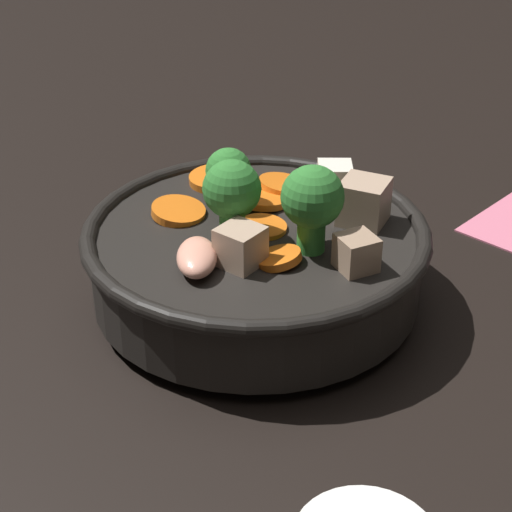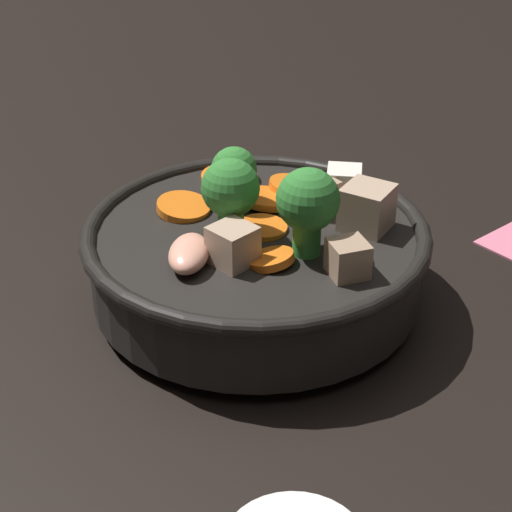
% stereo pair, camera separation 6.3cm
% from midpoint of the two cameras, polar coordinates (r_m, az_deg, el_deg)
% --- Properties ---
extents(ground_plane, '(3.00, 3.00, 0.00)m').
position_cam_midpoint_polar(ground_plane, '(0.65, -2.77, -3.18)').
color(ground_plane, black).
extents(stirfry_bowl, '(0.25, 0.25, 0.13)m').
position_cam_midpoint_polar(stirfry_bowl, '(0.63, -2.79, 0.20)').
color(stirfry_bowl, black).
rests_on(stirfry_bowl, ground_plane).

